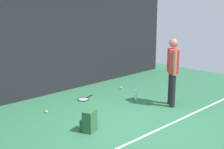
# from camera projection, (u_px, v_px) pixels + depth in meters

# --- Properties ---
(ground_plane) EXTENTS (12.00, 12.00, 0.00)m
(ground_plane) POSITION_uv_depth(u_px,v_px,m) (125.00, 122.00, 6.97)
(ground_plane) COLOR #2D6B47
(back_fence) EXTENTS (10.00, 0.10, 2.75)m
(back_fence) POSITION_uv_depth(u_px,v_px,m) (45.00, 46.00, 8.72)
(back_fence) COLOR black
(back_fence) RESTS_ON ground
(court_line) EXTENTS (9.00, 0.05, 0.00)m
(court_line) POSITION_uv_depth(u_px,v_px,m) (154.00, 132.00, 6.42)
(court_line) COLOR white
(court_line) RESTS_ON ground
(tennis_player) EXTENTS (0.44, 0.44, 1.70)m
(tennis_player) POSITION_uv_depth(u_px,v_px,m) (173.00, 68.00, 7.86)
(tennis_player) COLOR black
(tennis_player) RESTS_ON ground
(tennis_racket) EXTENTS (0.64, 0.41, 0.03)m
(tennis_racket) POSITION_uv_depth(u_px,v_px,m) (84.00, 99.00, 8.54)
(tennis_racket) COLOR black
(tennis_racket) RESTS_ON ground
(backpack) EXTENTS (0.35, 0.35, 0.44)m
(backpack) POSITION_uv_depth(u_px,v_px,m) (89.00, 121.00, 6.41)
(backpack) COLOR #2D6038
(backpack) RESTS_ON ground
(tennis_ball_near_player) EXTENTS (0.07, 0.07, 0.07)m
(tennis_ball_near_player) POSITION_uv_depth(u_px,v_px,m) (46.00, 112.00, 7.50)
(tennis_ball_near_player) COLOR #CCE033
(tennis_ball_near_player) RESTS_ON ground
(tennis_ball_by_fence) EXTENTS (0.07, 0.07, 0.07)m
(tennis_ball_by_fence) POSITION_uv_depth(u_px,v_px,m) (121.00, 88.00, 9.59)
(tennis_ball_by_fence) COLOR #CCE033
(tennis_ball_by_fence) RESTS_ON ground
(water_bottle) EXTENTS (0.07, 0.07, 0.27)m
(water_bottle) POSITION_uv_depth(u_px,v_px,m) (136.00, 95.00, 8.52)
(water_bottle) COLOR white
(water_bottle) RESTS_ON ground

